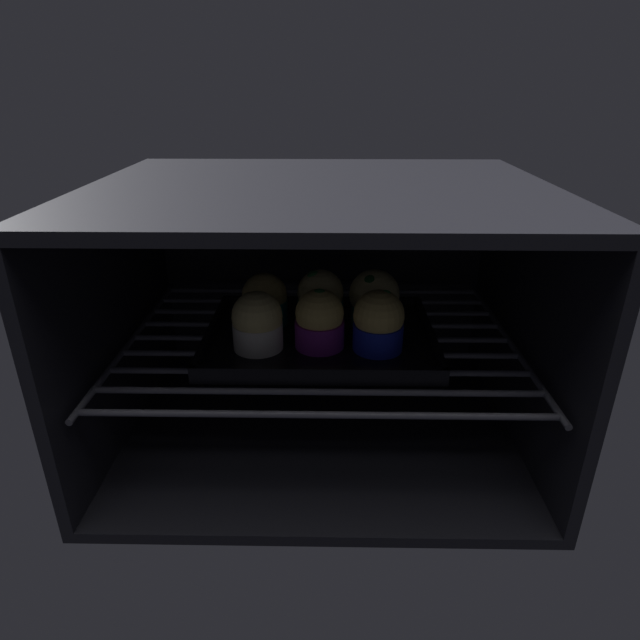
{
  "coord_description": "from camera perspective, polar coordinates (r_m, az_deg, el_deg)",
  "views": [
    {
      "loc": [
        1.13,
        -46.44,
        47.56
      ],
      "look_at": [
        0.0,
        20.29,
        17.36
      ],
      "focal_mm": 29.84,
      "sensor_mm": 36.0,
      "label": 1
    }
  ],
  "objects": [
    {
      "name": "oven_cavity",
      "position": [
        0.79,
        0.07,
        1.55
      ],
      "size": [
        59.0,
        47.0,
        37.0
      ],
      "color": "black",
      "rests_on": "ground"
    },
    {
      "name": "oven_rack",
      "position": [
        0.76,
        0.02,
        -2.04
      ],
      "size": [
        54.8,
        42.0,
        0.8
      ],
      "color": "#51515B",
      "rests_on": "oven_cavity"
    },
    {
      "name": "baking_tray",
      "position": [
        0.74,
        -0.0,
        -1.87
      ],
      "size": [
        31.23,
        23.45,
        2.2
      ],
      "color": "black",
      "rests_on": "oven_rack"
    },
    {
      "name": "muffin_row0_col0",
      "position": [
        0.69,
        -6.73,
        -0.31
      ],
      "size": [
        6.63,
        6.63,
        7.83
      ],
      "color": "silver",
      "rests_on": "baking_tray"
    },
    {
      "name": "muffin_row0_col1",
      "position": [
        0.69,
        0.17,
        -0.02
      ],
      "size": [
        6.58,
        6.58,
        8.08
      ],
      "color": "#7A238C",
      "rests_on": "baking_tray"
    },
    {
      "name": "muffin_row0_col2",
      "position": [
        0.69,
        6.3,
        -0.25
      ],
      "size": [
        6.64,
        6.64,
        8.12
      ],
      "color": "#1928B7",
      "rests_on": "baking_tray"
    },
    {
      "name": "muffin_row1_col0",
      "position": [
        0.77,
        -5.94,
        2.05
      ],
      "size": [
        6.58,
        6.58,
        7.43
      ],
      "color": "#0C8C84",
      "rests_on": "baking_tray"
    },
    {
      "name": "muffin_row1_col1",
      "position": [
        0.76,
        -0.19,
        2.24
      ],
      "size": [
        6.62,
        6.62,
        8.2
      ],
      "color": "#0C8C84",
      "rests_on": "baking_tray"
    },
    {
      "name": "muffin_row1_col2",
      "position": [
        0.76,
        5.81,
        2.24
      ],
      "size": [
        7.21,
        7.21,
        8.13
      ],
      "color": "#0C8C84",
      "rests_on": "baking_tray"
    }
  ]
}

